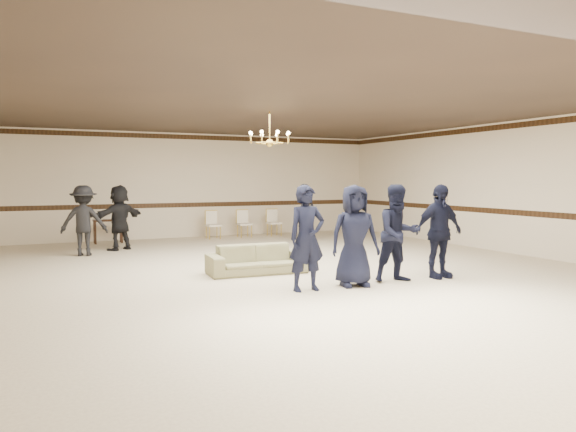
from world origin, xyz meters
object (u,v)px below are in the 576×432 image
at_px(boy_a, 307,238).
at_px(boy_b, 354,236).
at_px(banquet_chair_right, 274,223).
at_px(adult_mid, 119,218).
at_px(chandelier, 270,127).
at_px(boy_c, 398,233).
at_px(adult_left, 84,221).
at_px(adult_right, 306,213).
at_px(console_table, 108,231).
at_px(settee, 257,259).
at_px(banquet_chair_mid, 244,224).
at_px(boy_d, 439,231).
at_px(banquet_chair_left, 213,225).

xyz_separation_m(boy_a, boy_b, (0.90, 0.00, 0.00)).
xyz_separation_m(boy_a, banquet_chair_right, (2.86, 7.90, -0.44)).
xyz_separation_m(adult_mid, banquet_chair_right, (4.91, 1.45, -0.41)).
relative_size(chandelier, boy_b, 0.55).
distance_m(boy_c, adult_left, 7.46).
distance_m(adult_right, banquet_chair_right, 1.90).
height_order(boy_c, console_table, boy_c).
bearing_deg(settee, chandelier, 57.01).
relative_size(adult_left, banquet_chair_mid, 1.97).
relative_size(boy_d, banquet_chair_left, 2.05).
height_order(boy_b, banquet_chair_left, boy_b).
relative_size(boy_b, banquet_chair_mid, 2.05).
distance_m(boy_a, adult_left, 6.47).
height_order(chandelier, banquet_chair_mid, chandelier).
relative_size(boy_b, adult_left, 1.04).
bearing_deg(chandelier, settee, -126.22).
relative_size(boy_b, settee, 0.91).
height_order(chandelier, boy_b, chandelier).
height_order(boy_a, boy_c, same).
height_order(chandelier, adult_mid, chandelier).
xyz_separation_m(boy_c, boy_d, (0.90, 0.00, 0.00)).
relative_size(boy_d, adult_mid, 1.04).
distance_m(boy_d, adult_left, 8.06).
bearing_deg(settee, console_table, 110.88).
height_order(banquet_chair_left, banquet_chair_right, same).
bearing_deg(settee, banquet_chair_right, 66.96).
xyz_separation_m(adult_left, console_table, (0.81, 2.35, -0.49)).
distance_m(boy_a, banquet_chair_right, 8.41).
bearing_deg(settee, boy_b, -56.88).
xyz_separation_m(adult_mid, console_table, (-0.09, 1.65, -0.49)).
bearing_deg(chandelier, banquet_chair_mid, 75.33).
bearing_deg(adult_right, adult_mid, 149.77).
relative_size(banquet_chair_mid, banquet_chair_right, 1.00).
relative_size(boy_d, adult_right, 1.04).
xyz_separation_m(chandelier, adult_mid, (-2.54, 3.77, -2.05)).
relative_size(boy_c, settee, 0.91).
height_order(settee, adult_left, adult_left).
xyz_separation_m(adult_left, banquet_chair_mid, (4.81, 2.15, -0.41)).
distance_m(adult_right, console_table, 5.60).
height_order(boy_a, banquet_chair_left, boy_a).
xyz_separation_m(adult_mid, banquet_chair_left, (2.91, 1.45, -0.41)).
xyz_separation_m(banquet_chair_left, banquet_chair_right, (2.00, 0.00, 0.00)).
bearing_deg(adult_left, banquet_chair_left, -135.89).
xyz_separation_m(boy_a, boy_c, (1.80, 0.00, 0.00)).
bearing_deg(chandelier, boy_a, -100.36).
xyz_separation_m(boy_c, adult_mid, (-3.85, 6.45, -0.03)).
bearing_deg(banquet_chair_right, boy_a, -110.46).
distance_m(boy_a, adult_mid, 6.77).
bearing_deg(banquet_chair_mid, console_table, 178.85).
bearing_deg(boy_d, banquet_chair_right, 88.71).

